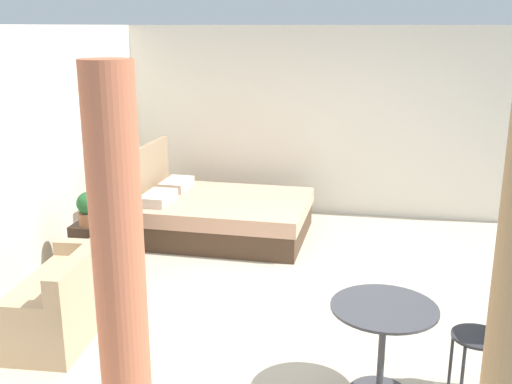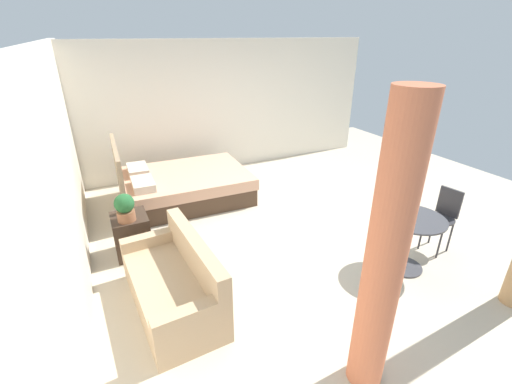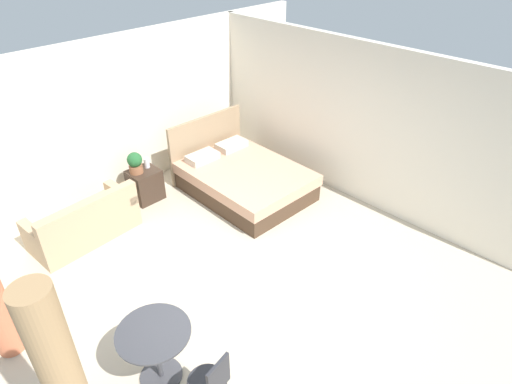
% 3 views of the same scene
% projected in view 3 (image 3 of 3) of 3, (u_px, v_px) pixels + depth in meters
% --- Properties ---
extents(ground_plane, '(8.60, 9.22, 0.02)m').
position_uv_depth(ground_plane, '(238.00, 278.00, 5.90)').
color(ground_plane, beige).
extents(wall_back, '(8.60, 0.12, 2.58)m').
position_uv_depth(wall_back, '(103.00, 122.00, 7.02)').
color(wall_back, silver).
rests_on(wall_back, ground).
extents(wall_right, '(0.12, 6.22, 2.58)m').
position_uv_depth(wall_right, '(367.00, 127.00, 6.86)').
color(wall_right, silver).
rests_on(wall_right, ground).
extents(bed, '(1.63, 2.16, 1.10)m').
position_uv_depth(bed, '(242.00, 178.00, 7.54)').
color(bed, '#473323').
rests_on(bed, ground).
extents(couch, '(1.56, 0.81, 0.76)m').
position_uv_depth(couch, '(85.00, 224.00, 6.47)').
color(couch, tan).
rests_on(couch, ground).
extents(nightstand, '(0.48, 0.44, 0.54)m').
position_uv_depth(nightstand, '(145.00, 185.00, 7.36)').
color(nightstand, '#38281E').
rests_on(nightstand, ground).
extents(potted_plant, '(0.24, 0.24, 0.36)m').
position_uv_depth(potted_plant, '(135.00, 163.00, 7.07)').
color(potted_plant, '#935B3D').
rests_on(potted_plant, nightstand).
extents(vase, '(0.09, 0.09, 0.17)m').
position_uv_depth(vase, '(147.00, 163.00, 7.27)').
color(vase, silver).
rests_on(vase, nightstand).
extents(balcony_table, '(0.74, 0.74, 0.70)m').
position_uv_depth(balcony_table, '(156.00, 346.00, 4.39)').
color(balcony_table, '#3F3F44').
rests_on(balcony_table, ground).
extents(cafe_chair_near_window, '(0.42, 0.42, 0.86)m').
position_uv_depth(cafe_chair_near_window, '(212.00, 382.00, 4.02)').
color(cafe_chair_near_window, '#2D2D33').
rests_on(cafe_chair_near_window, ground).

